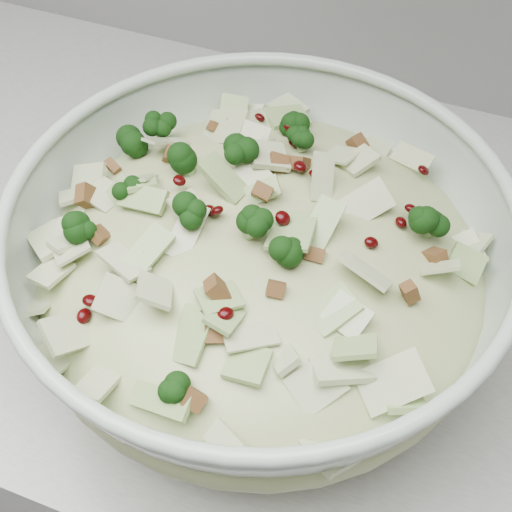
# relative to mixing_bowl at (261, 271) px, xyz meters

# --- Properties ---
(mixing_bowl) EXTENTS (0.46, 0.46, 0.15)m
(mixing_bowl) POSITION_rel_mixing_bowl_xyz_m (0.00, 0.00, 0.00)
(mixing_bowl) COLOR #ADBFAF
(mixing_bowl) RESTS_ON counter
(salad) EXTENTS (0.36, 0.36, 0.15)m
(salad) POSITION_rel_mixing_bowl_xyz_m (-0.00, -0.00, 0.02)
(salad) COLOR tan
(salad) RESTS_ON mixing_bowl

